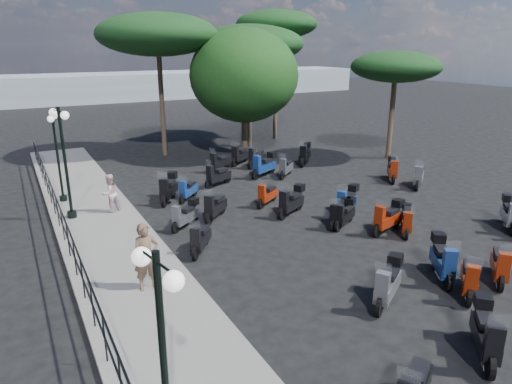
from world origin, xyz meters
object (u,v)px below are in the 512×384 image
scooter_3 (185,215)px  pine_0 (249,44)px  lamp_post_1 (64,156)px  pine_2 (158,35)px  scooter_16 (291,202)px  scooter_25 (510,214)px  woman (146,257)px  scooter_20 (406,221)px  scooter_28 (419,177)px  scooter_27 (392,170)px  scooter_8 (340,214)px  lamp_post_0 (164,361)px  scooter_13 (500,266)px  lamp_post_2 (57,151)px  scooter_30 (469,279)px  scooter_31 (240,156)px  scooter_2 (200,239)px  scooter_10 (218,176)px  scooter_4 (169,189)px  scooter_15 (267,195)px  scooter_21 (347,201)px  scooter_29 (305,154)px  pine_1 (276,25)px  scooter_9 (215,207)px  scooter_32 (345,214)px  pedestrian_far (110,193)px  scooter_5 (188,190)px  scooter_11 (220,162)px  scooter_22 (286,168)px  pine_3 (396,67)px  broadleaf_tree (244,76)px  scooter_17 (264,165)px  scooter_23 (257,158)px  scooter_1 (388,284)px  scooter_14 (388,218)px  scooter_7 (443,260)px

scooter_3 → pine_0: pine_0 is taller
lamp_post_1 → pine_2: bearing=36.2°
scooter_16 → scooter_25: size_ratio=1.14×
woman → scooter_20: size_ratio=1.50×
scooter_28 → pine_0: (-2.61, 11.58, 5.78)m
scooter_27 → scooter_8: bearing=68.7°
lamp_post_0 → scooter_13: bearing=-1.5°
lamp_post_2 → scooter_30: 15.29m
scooter_16 → scooter_31: size_ratio=1.05×
scooter_2 → scooter_25: (10.37, -3.36, 0.08)m
lamp_post_1 → scooter_8: bearing=-49.1°
pine_0 → scooter_10: bearing=-127.4°
scooter_27 → scooter_3: bearing=43.3°
scooter_4 → scooter_8: 7.15m
scooter_15 → scooter_16: scooter_16 is taller
scooter_20 → scooter_21: scooter_21 is taller
scooter_29 → pine_1: pine_1 is taller
scooter_9 → scooter_10: size_ratio=0.86×
scooter_32 → lamp_post_1: bearing=29.8°
pine_1 → pine_2: (-8.33, -1.24, -0.70)m
scooter_3 → scooter_28: scooter_28 is taller
scooter_27 → pine_1: 13.56m
lamp_post_1 → pine_1: 18.40m
pedestrian_far → scooter_5: bearing=160.5°
scooter_11 → scooter_32: 9.10m
scooter_8 → scooter_22: 6.60m
scooter_8 → scooter_9: (-3.67, 2.74, 0.02)m
scooter_8 → scooter_11: bearing=-24.3°
scooter_8 → pine_3: size_ratio=0.24×
scooter_3 → scooter_16: (4.02, -0.71, 0.06)m
scooter_22 → broadleaf_tree: size_ratio=0.18×
scooter_17 → scooter_23: bearing=-42.5°
scooter_1 → scooter_23: (3.59, 13.43, -0.05)m
scooter_2 → pine_0: (8.71, 13.24, 5.82)m
scooter_28 → scooter_30: size_ratio=1.06×
scooter_9 → scooter_25: bearing=-165.9°
scooter_14 → scooter_23: size_ratio=1.12×
scooter_15 → scooter_31: bearing=-49.9°
lamp_post_2 → scooter_7: bearing=-40.4°
pine_0 → scooter_17: bearing=-111.9°
scooter_3 → scooter_20: scooter_3 is taller
scooter_22 → pine_2: (-3.78, 7.42, 6.30)m
scooter_30 → pine_0: size_ratio=0.18×
scooter_27 → lamp_post_2: bearing=23.4°
scooter_17 → scooter_23: scooter_17 is taller
scooter_3 → scooter_30: bearing=176.5°
scooter_4 → scooter_11: scooter_4 is taller
scooter_4 → scooter_30: bearing=146.6°
scooter_17 → scooter_25: bearing=178.1°
pine_0 → lamp_post_1: bearing=-144.5°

